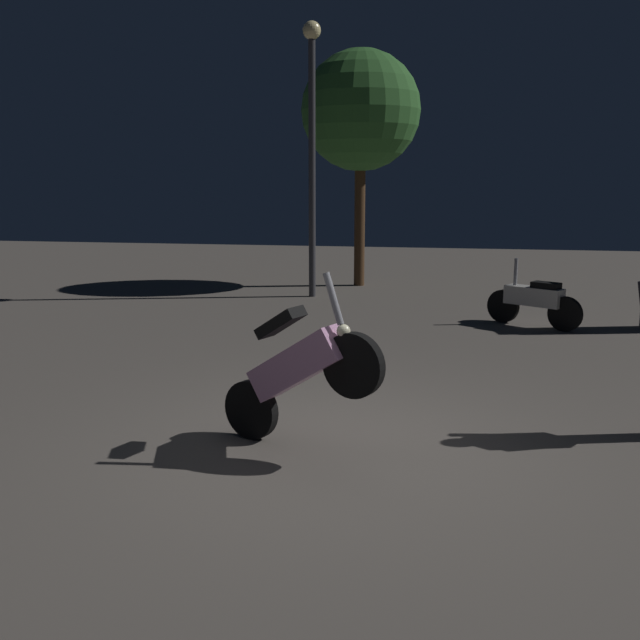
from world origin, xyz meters
TOP-DOWN VIEW (x-y plane):
  - ground_plane at (0.00, 0.00)m, footprint 40.00×40.00m
  - motorcycle_pink_foreground at (-0.35, -0.12)m, footprint 1.57×0.73m
  - motorcycle_white_parked_left at (2.29, 6.02)m, footprint 1.45×0.98m
  - streetlamp_near at (-1.90, 8.47)m, footprint 0.36×0.36m
  - tree_left_bg at (-1.15, 10.26)m, footprint 2.64×2.64m

SIDE VIEW (x-z plane):
  - ground_plane at x=0.00m, z-range 0.00..0.00m
  - motorcycle_white_parked_left at x=2.29m, z-range -0.12..0.99m
  - motorcycle_pink_foreground at x=-0.35m, z-range -0.07..1.56m
  - streetlamp_near at x=-1.90m, z-range 0.70..6.13m
  - tree_left_bg at x=-1.15m, z-range 1.26..6.47m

